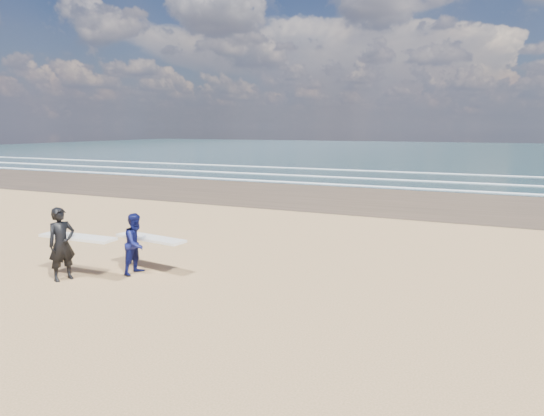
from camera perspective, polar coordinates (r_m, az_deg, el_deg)
The scene contains 2 objects.
surfer_near at distance 13.62m, azimuth -23.32°, elevation -3.82°, with size 2.21×1.04×1.91m.
surfer_far at distance 13.59m, azimuth -15.52°, elevation -3.99°, with size 2.25×1.18×1.66m.
Camera 1 is at (8.41, -8.84, 3.94)m, focal length 32.00 mm.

